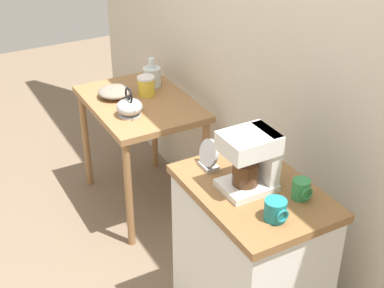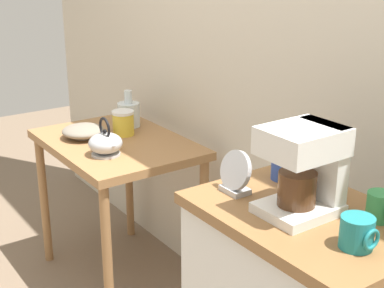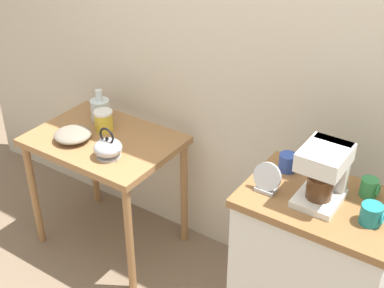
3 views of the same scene
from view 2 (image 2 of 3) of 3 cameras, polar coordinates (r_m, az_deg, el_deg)
name	(u,v)px [view 2 (image 2 of 3)]	position (r m, az deg, el deg)	size (l,w,h in m)	color
back_wall	(297,15)	(2.26, 10.54, 12.70)	(4.40, 0.10, 2.80)	beige
wooden_table	(117,160)	(2.81, -7.55, -1.60)	(0.83, 0.60, 0.76)	#9E7044
bowl_stoneware	(83,131)	(2.83, -10.91, 1.31)	(0.21, 0.21, 0.07)	gray
teakettle	(106,143)	(2.57, -8.71, 0.07)	(0.19, 0.15, 0.18)	#B2B5BA
glass_carafe_vase	(129,114)	(2.97, -6.39, 3.07)	(0.12, 0.12, 0.19)	silver
canister_enamel	(123,123)	(2.84, -6.95, 2.14)	(0.11, 0.11, 0.12)	gold
coffee_maker	(306,166)	(1.63, 11.47, -2.20)	(0.18, 0.22, 0.26)	white
mug_blue	(284,167)	(1.88, 9.24, -2.33)	(0.09, 0.08, 0.08)	#2D4CAD
mug_tall_green	(380,207)	(1.67, 18.48, -6.02)	(0.08, 0.07, 0.08)	#338C4C
mug_dark_teal	(357,233)	(1.51, 16.36, -8.59)	(0.09, 0.09, 0.09)	teal
table_clock	(235,175)	(1.76, 4.39, -3.10)	(0.13, 0.06, 0.14)	#B2B5BA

